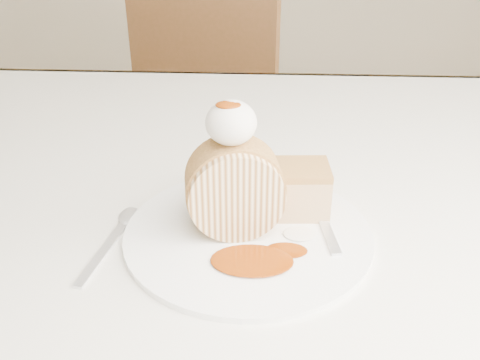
{
  "coord_description": "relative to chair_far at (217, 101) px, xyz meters",
  "views": [
    {
      "loc": [
        -0.01,
        -0.49,
        1.12
      ],
      "look_at": [
        -0.04,
        0.04,
        0.82
      ],
      "focal_mm": 40.0,
      "sensor_mm": 36.0,
      "label": 1
    }
  ],
  "objects": [
    {
      "name": "caramel_pool",
      "position": [
        0.14,
        -1.11,
        0.24
      ],
      "size": [
        0.09,
        0.06,
        0.0
      ],
      "primitive_type": null,
      "rotation": [
        0.0,
        0.0,
        0.06
      ],
      "color": "#792D05",
      "rests_on": "plate"
    },
    {
      "name": "whipped_cream",
      "position": [
        0.11,
        -1.04,
        0.37
      ],
      "size": [
        0.06,
        0.06,
        0.05
      ],
      "primitive_type": "ellipsoid",
      "color": "white",
      "rests_on": "roulade_slice"
    },
    {
      "name": "chair_far",
      "position": [
        0.0,
        0.0,
        0.0
      ],
      "size": [
        0.53,
        0.53,
        0.91
      ],
      "rotation": [
        0.0,
        0.0,
        2.88
      ],
      "color": "brown",
      "rests_on": "ground"
    },
    {
      "name": "table",
      "position": [
        0.16,
        -0.88,
        0.14
      ],
      "size": [
        1.4,
        0.9,
        0.75
      ],
      "color": "silver",
      "rests_on": "ground"
    },
    {
      "name": "caramel_drizzle",
      "position": [
        0.11,
        -1.04,
        0.4
      ],
      "size": [
        0.03,
        0.02,
        0.01
      ],
      "primitive_type": "ellipsoid",
      "color": "#792D05",
      "rests_on": "whipped_cream"
    },
    {
      "name": "roulade_slice",
      "position": [
        0.12,
        -1.04,
        0.29
      ],
      "size": [
        0.12,
        0.08,
        0.11
      ],
      "primitive_type": "cylinder",
      "rotation": [
        1.57,
        0.0,
        0.16
      ],
      "color": "beige",
      "rests_on": "plate"
    },
    {
      "name": "spoon",
      "position": [
        -0.03,
        -1.09,
        0.23
      ],
      "size": [
        0.05,
        0.15,
        0.0
      ],
      "primitive_type": "cube",
      "rotation": [
        0.0,
        0.0,
        -0.17
      ],
      "color": "silver",
      "rests_on": "table"
    },
    {
      "name": "plate",
      "position": [
        0.13,
        -1.05,
        0.23
      ],
      "size": [
        0.31,
        0.31,
        0.01
      ],
      "primitive_type": "cylinder",
      "rotation": [
        0.0,
        0.0,
        0.06
      ],
      "color": "white",
      "rests_on": "table"
    },
    {
      "name": "cake_chunk",
      "position": [
        0.2,
        -1.0,
        0.26
      ],
      "size": [
        0.07,
        0.06,
        0.05
      ],
      "primitive_type": "cube",
      "rotation": [
        0.0,
        0.0,
        0.06
      ],
      "color": "#BA8646",
      "rests_on": "plate"
    },
    {
      "name": "fork",
      "position": [
        0.22,
        -1.03,
        0.24
      ],
      "size": [
        0.05,
        0.17,
        0.0
      ],
      "primitive_type": "cube",
      "rotation": [
        0.0,
        0.0,
        0.14
      ],
      "color": "silver",
      "rests_on": "plate"
    }
  ]
}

